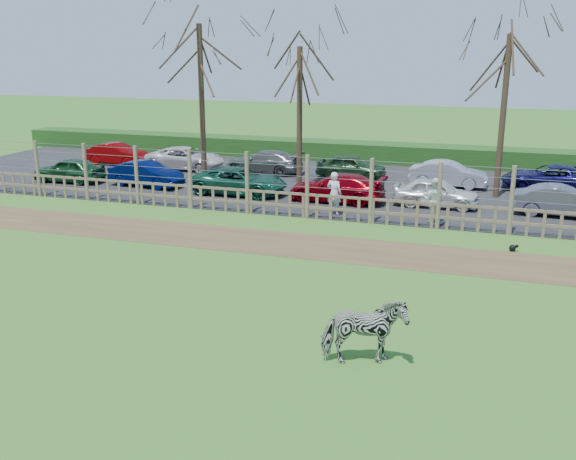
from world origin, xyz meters
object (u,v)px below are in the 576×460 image
(car_8, at_px, (186,158))
(car_4, at_px, (436,192))
(car_3, at_px, (337,188))
(car_1, at_px, (146,174))
(crow, at_px, (513,248))
(tree_mid, at_px, (300,83))
(zebra, at_px, (364,332))
(car_10, at_px, (351,167))
(visitor_b, at_px, (434,200))
(car_0, at_px, (69,170))
(tree_left, at_px, (200,66))
(car_9, at_px, (264,162))
(car_5, at_px, (562,201))
(car_11, at_px, (448,174))
(visitor_a, at_px, (334,193))
(tree_right, at_px, (506,77))
(car_7, at_px, (117,154))
(car_2, at_px, (240,181))
(car_12, at_px, (550,178))

(car_8, bearing_deg, car_4, -107.78)
(car_3, bearing_deg, car_4, 98.64)
(car_1, bearing_deg, crow, -101.14)
(tree_mid, xyz_separation_m, car_8, (-7.18, 2.36, -4.23))
(zebra, height_order, car_3, zebra)
(car_8, height_order, car_10, same)
(visitor_b, distance_m, car_0, 18.01)
(tree_left, height_order, zebra, tree_left)
(crow, height_order, car_9, car_9)
(car_5, height_order, car_11, same)
(zebra, xyz_separation_m, car_0, (-17.58, 14.12, -0.10))
(visitor_a, height_order, car_9, visitor_a)
(visitor_b, height_order, car_10, visitor_b)
(visitor_b, relative_size, car_10, 0.49)
(tree_right, xyz_separation_m, car_9, (-11.75, 2.11, -4.60))
(car_4, bearing_deg, car_8, 72.72)
(car_7, bearing_deg, tree_left, -113.22)
(car_3, distance_m, car_11, 6.37)
(visitor_b, relative_size, car_9, 0.42)
(car_8, bearing_deg, car_10, -88.13)
(car_11, bearing_deg, car_3, 140.01)
(zebra, bearing_deg, car_2, 9.46)
(visitor_b, height_order, car_9, visitor_b)
(car_0, relative_size, car_3, 0.85)
(tree_mid, height_order, car_10, tree_mid)
(car_3, xyz_separation_m, car_4, (4.15, 0.39, 0.00))
(visitor_a, distance_m, visitor_b, 3.89)
(visitor_a, height_order, car_1, visitor_a)
(car_5, xyz_separation_m, car_12, (-0.15, 4.86, 0.00))
(car_5, height_order, car_12, same)
(visitor_b, bearing_deg, car_0, 6.61)
(car_9, bearing_deg, car_11, 88.46)
(car_5, relative_size, car_9, 0.88)
(car_4, bearing_deg, visitor_b, -175.60)
(car_0, relative_size, car_2, 0.82)
(car_11, bearing_deg, car_2, 120.12)
(car_7, distance_m, car_12, 22.87)
(zebra, bearing_deg, car_10, -8.39)
(tree_left, distance_m, crow, 16.49)
(crow, distance_m, car_8, 19.48)
(car_2, relative_size, car_8, 1.00)
(car_10, bearing_deg, car_3, -172.03)
(car_0, distance_m, car_2, 9.01)
(tree_left, bearing_deg, car_4, -5.89)
(car_2, bearing_deg, visitor_a, -114.16)
(crow, xyz_separation_m, car_4, (-3.01, 5.33, 0.52))
(car_12, bearing_deg, tree_left, -77.55)
(tree_left, distance_m, car_12, 16.99)
(car_5, xyz_separation_m, car_8, (-18.66, 4.59, 0.00))
(crow, distance_m, car_5, 5.58)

